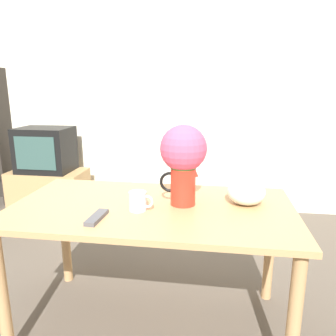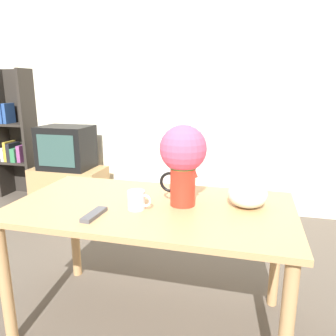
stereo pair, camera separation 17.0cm
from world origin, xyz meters
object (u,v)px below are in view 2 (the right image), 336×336
tv_set (66,147)px  coffee_mug (137,200)px  white_bowl (248,195)px  flower_vase (183,157)px

tv_set → coffee_mug: bearing=-49.3°
white_bowl → tv_set: bearing=143.2°
flower_vase → white_bowl: (0.33, 0.05, -0.19)m
tv_set → flower_vase: bearing=-43.1°
flower_vase → coffee_mug: bearing=-150.7°
flower_vase → tv_set: bearing=136.9°
coffee_mug → white_bowl: white_bowl is taller
tv_set → white_bowl: bearing=-36.8°
flower_vase → coffee_mug: (-0.21, -0.12, -0.21)m
white_bowl → tv_set: 2.41m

